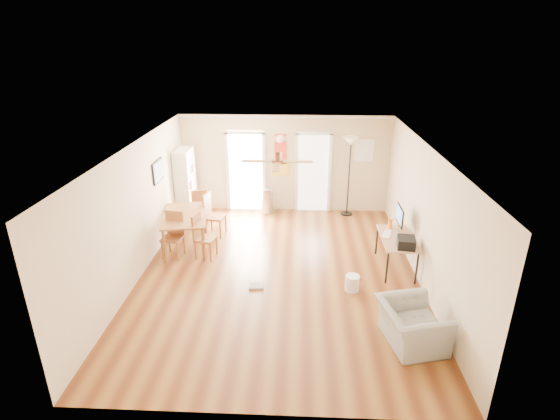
{
  "coord_description": "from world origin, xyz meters",
  "views": [
    {
      "loc": [
        0.38,
        -7.59,
        4.46
      ],
      "look_at": [
        0.0,
        0.6,
        1.15
      ],
      "focal_mm": 27.71,
      "sensor_mm": 36.0,
      "label": 1
    }
  ],
  "objects_px": {
    "computer_desk": "(396,253)",
    "printer": "(406,242)",
    "bookshelf": "(186,184)",
    "armchair": "(411,325)",
    "dining_chair_right_a": "(215,215)",
    "wastebasket_a": "(352,283)",
    "dining_chair_near": "(172,236)",
    "trash_can": "(267,201)",
    "dining_table": "(186,230)",
    "dining_chair_right_b": "(205,236)",
    "dining_chair_far": "(199,206)",
    "torchiere_lamp": "(349,177)"
  },
  "relations": [
    {
      "from": "computer_desk",
      "to": "bookshelf",
      "type": "bearing_deg",
      "value": 153.04
    },
    {
      "from": "dining_table",
      "to": "torchiere_lamp",
      "type": "distance_m",
      "value": 4.4
    },
    {
      "from": "bookshelf",
      "to": "torchiere_lamp",
      "type": "height_order",
      "value": "torchiere_lamp"
    },
    {
      "from": "dining_chair_right_a",
      "to": "dining_chair_near",
      "type": "xyz_separation_m",
      "value": [
        -0.72,
        -1.14,
        -0.02
      ]
    },
    {
      "from": "dining_chair_right_b",
      "to": "dining_chair_near",
      "type": "xyz_separation_m",
      "value": [
        -0.72,
        -0.0,
        0.0
      ]
    },
    {
      "from": "dining_table",
      "to": "dining_chair_right_b",
      "type": "xyz_separation_m",
      "value": [
        0.55,
        -0.5,
        0.1
      ]
    },
    {
      "from": "torchiere_lamp",
      "to": "printer",
      "type": "relative_size",
      "value": 5.49
    },
    {
      "from": "bookshelf",
      "to": "dining_chair_right_a",
      "type": "height_order",
      "value": "bookshelf"
    },
    {
      "from": "bookshelf",
      "to": "computer_desk",
      "type": "xyz_separation_m",
      "value": [
        4.92,
        -2.51,
        -0.57
      ]
    },
    {
      "from": "dining_chair_right_b",
      "to": "computer_desk",
      "type": "height_order",
      "value": "dining_chair_right_b"
    },
    {
      "from": "printer",
      "to": "wastebasket_a",
      "type": "relative_size",
      "value": 1.24
    },
    {
      "from": "dining_chair_near",
      "to": "trash_can",
      "type": "relative_size",
      "value": 1.43
    },
    {
      "from": "dining_table",
      "to": "dining_chair_right_a",
      "type": "distance_m",
      "value": 0.85
    },
    {
      "from": "dining_table",
      "to": "wastebasket_a",
      "type": "bearing_deg",
      "value": -25.46
    },
    {
      "from": "dining_chair_near",
      "to": "printer",
      "type": "distance_m",
      "value": 4.83
    },
    {
      "from": "dining_table",
      "to": "wastebasket_a",
      "type": "relative_size",
      "value": 5.01
    },
    {
      "from": "dining_table",
      "to": "wastebasket_a",
      "type": "height_order",
      "value": "dining_table"
    },
    {
      "from": "dining_table",
      "to": "dining_chair_right_a",
      "type": "relative_size",
      "value": 1.5
    },
    {
      "from": "computer_desk",
      "to": "printer",
      "type": "relative_size",
      "value": 3.38
    },
    {
      "from": "dining_chair_right_b",
      "to": "computer_desk",
      "type": "xyz_separation_m",
      "value": [
        3.98,
        -0.3,
        -0.15
      ]
    },
    {
      "from": "printer",
      "to": "armchair",
      "type": "xyz_separation_m",
      "value": [
        -0.3,
        -1.95,
        -0.46
      ]
    },
    {
      "from": "dining_chair_near",
      "to": "dining_chair_far",
      "type": "height_order",
      "value": "dining_chair_near"
    },
    {
      "from": "bookshelf",
      "to": "wastebasket_a",
      "type": "distance_m",
      "value": 5.27
    },
    {
      "from": "dining_chair_near",
      "to": "trash_can",
      "type": "bearing_deg",
      "value": 63.51
    },
    {
      "from": "dining_chair_right_b",
      "to": "trash_can",
      "type": "height_order",
      "value": "dining_chair_right_b"
    },
    {
      "from": "trash_can",
      "to": "armchair",
      "type": "relative_size",
      "value": 0.69
    },
    {
      "from": "dining_chair_far",
      "to": "computer_desk",
      "type": "xyz_separation_m",
      "value": [
        4.51,
        -2.14,
        -0.12
      ]
    },
    {
      "from": "dining_table",
      "to": "dining_chair_near",
      "type": "xyz_separation_m",
      "value": [
        -0.17,
        -0.51,
        0.11
      ]
    },
    {
      "from": "bookshelf",
      "to": "dining_table",
      "type": "relative_size",
      "value": 1.18
    },
    {
      "from": "dining_chair_right_b",
      "to": "computer_desk",
      "type": "relative_size",
      "value": 0.76
    },
    {
      "from": "dining_chair_right_b",
      "to": "armchair",
      "type": "bearing_deg",
      "value": -113.65
    },
    {
      "from": "dining_chair_near",
      "to": "dining_table",
      "type": "bearing_deg",
      "value": 81.16
    },
    {
      "from": "dining_chair_far",
      "to": "torchiere_lamp",
      "type": "height_order",
      "value": "torchiere_lamp"
    },
    {
      "from": "trash_can",
      "to": "printer",
      "type": "relative_size",
      "value": 1.81
    },
    {
      "from": "dining_chair_right_b",
      "to": "bookshelf",
      "type": "bearing_deg",
      "value": 34.95
    },
    {
      "from": "dining_table",
      "to": "dining_chair_far",
      "type": "distance_m",
      "value": 1.34
    },
    {
      "from": "bookshelf",
      "to": "dining_chair_right_a",
      "type": "xyz_separation_m",
      "value": [
        0.95,
        -1.07,
        -0.4
      ]
    },
    {
      "from": "computer_desk",
      "to": "armchair",
      "type": "bearing_deg",
      "value": -95.48
    },
    {
      "from": "trash_can",
      "to": "computer_desk",
      "type": "xyz_separation_m",
      "value": [
        2.85,
        -2.86,
        -0.0
      ]
    },
    {
      "from": "bookshelf",
      "to": "printer",
      "type": "bearing_deg",
      "value": -49.41
    },
    {
      "from": "dining_chair_right_a",
      "to": "computer_desk",
      "type": "distance_m",
      "value": 4.23
    },
    {
      "from": "dining_chair_right_a",
      "to": "dining_chair_near",
      "type": "bearing_deg",
      "value": 158.96
    },
    {
      "from": "dining_chair_near",
      "to": "armchair",
      "type": "relative_size",
      "value": 0.98
    },
    {
      "from": "dining_table",
      "to": "computer_desk",
      "type": "relative_size",
      "value": 1.2
    },
    {
      "from": "bookshelf",
      "to": "wastebasket_a",
      "type": "bearing_deg",
      "value": -59.74
    },
    {
      "from": "dining_chair_right_a",
      "to": "wastebasket_a",
      "type": "bearing_deg",
      "value": -116.63
    },
    {
      "from": "printer",
      "to": "wastebasket_a",
      "type": "xyz_separation_m",
      "value": [
        -1.04,
        -0.48,
        -0.64
      ]
    },
    {
      "from": "dining_chair_far",
      "to": "printer",
      "type": "distance_m",
      "value": 5.26
    },
    {
      "from": "dining_chair_right_a",
      "to": "dining_chair_far",
      "type": "height_order",
      "value": "dining_chair_right_a"
    },
    {
      "from": "armchair",
      "to": "bookshelf",
      "type": "bearing_deg",
      "value": 31.33
    }
  ]
}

